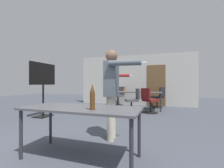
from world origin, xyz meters
TOP-DOWN VIEW (x-y plane):
  - back_wall at (0.03, 6.33)m, footprint 5.97×0.12m
  - conference_table_near at (0.23, 0.47)m, footprint 1.76×0.73m
  - conference_table_far at (0.21, 5.02)m, footprint 2.37×0.80m
  - tv_screen at (-2.44, 2.56)m, footprint 0.44×1.11m
  - person_left_plaid at (-0.21, 3.50)m, footprint 0.84×0.60m
  - person_near_casual at (0.44, 1.32)m, footprint 0.84×0.62m
  - office_chair_mid_tucked at (0.92, 4.28)m, footprint 0.68×0.69m
  - office_chair_far_right at (0.31, 4.35)m, footprint 0.66×0.62m
  - office_chair_side_rolled at (1.23, 5.81)m, footprint 0.67×0.64m
  - office_chair_near_pushed at (-0.72, 5.94)m, footprint 0.66×0.68m
  - beer_bottle at (0.49, 0.33)m, footprint 0.07×0.07m
  - drink_cup at (-0.24, 5.07)m, footprint 0.09×0.09m

SIDE VIEW (x-z plane):
  - office_chair_far_right at x=0.31m, z-range -0.03..0.88m
  - office_chair_mid_tucked at x=0.92m, z-range -0.03..0.92m
  - office_chair_side_rolled at x=1.23m, z-range -0.03..0.92m
  - office_chair_near_pushed at x=-0.72m, z-range -0.02..0.93m
  - conference_table_near at x=0.23m, z-range 0.30..1.06m
  - conference_table_far at x=0.21m, z-range 0.32..1.08m
  - drink_cup at x=-0.24m, z-range 0.76..0.87m
  - beer_bottle at x=0.49m, z-range 0.74..1.10m
  - person_left_plaid at x=-0.21m, z-range 0.17..1.84m
  - person_near_casual at x=0.44m, z-range 0.19..1.97m
  - tv_screen at x=-2.44m, z-range 0.25..2.05m
  - back_wall at x=0.03m, z-range -0.01..2.60m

